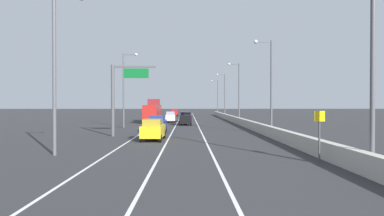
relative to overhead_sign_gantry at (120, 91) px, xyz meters
name	(u,v)px	position (x,y,z in m)	size (l,w,h in m)	color
ground_plane	(188,121)	(7.26, 33.66, -4.73)	(320.00, 320.00, 0.00)	#2D2D30
lane_stripe_left	(157,123)	(1.76, 24.66, -4.73)	(0.16, 130.00, 0.00)	silver
lane_stripe_center	(177,123)	(5.26, 24.66, -4.73)	(0.16, 130.00, 0.00)	silver
lane_stripe_right	(197,123)	(8.76, 24.66, -4.73)	(0.16, 130.00, 0.00)	silver
jersey_barrier_right	(251,125)	(15.62, 9.66, -4.18)	(0.60, 120.00, 1.10)	#B2ADA3
overhead_sign_gantry	(120,91)	(0.00, 0.00, 0.00)	(4.68, 0.36, 7.50)	#47474C
speed_advisory_sign	(319,132)	(14.72, -16.45, -2.96)	(0.60, 0.11, 3.00)	#4C4C51
lamp_post_right_near	(368,49)	(15.96, -19.38, 1.36)	(2.14, 0.44, 10.65)	#4C4C51
lamp_post_right_second	(269,80)	(16.37, 2.69, 1.36)	(2.14, 0.44, 10.65)	#4C4C51
lamp_post_right_third	(238,89)	(16.02, 24.75, 1.36)	(2.14, 0.44, 10.65)	#4C4C51
lamp_post_right_fourth	(224,93)	(15.85, 46.82, 1.36)	(2.14, 0.44, 10.65)	#4C4C51
lamp_post_right_fifth	(217,95)	(16.08, 68.88, 1.36)	(2.14, 0.44, 10.65)	#4C4C51
lamp_post_left_near	(58,63)	(-1.43, -13.38, 1.36)	(2.14, 0.44, 10.65)	#4C4C51
lamp_post_left_mid	(125,85)	(-1.79, 13.10, 1.36)	(2.14, 0.44, 10.65)	#4C4C51
car_yellow_0	(153,130)	(3.89, -4.00, -3.73)	(2.07, 4.49, 2.00)	gold
car_gray_1	(185,117)	(6.57, 28.67, -3.75)	(2.02, 4.28, 1.96)	slate
car_black_2	(185,118)	(6.70, 19.09, -3.67)	(2.13, 4.62, 2.13)	black
car_blue_3	(157,124)	(3.55, 4.37, -3.72)	(1.94, 4.64, 2.02)	#1E389E
car_silver_4	(170,117)	(3.95, 27.17, -3.75)	(1.94, 4.08, 1.98)	#B7B7BC
car_red_5	(174,113)	(3.49, 58.23, -3.75)	(2.03, 4.09, 1.97)	red
box_truck	(153,112)	(0.75, 26.54, -2.76)	(2.55, 9.77, 4.29)	#A51E19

